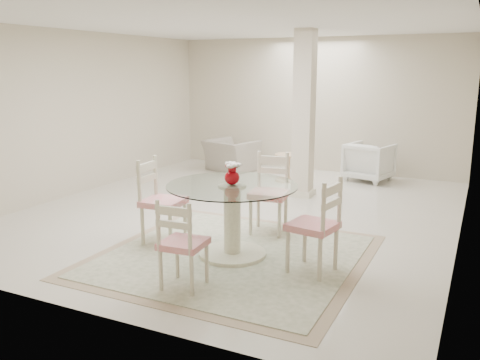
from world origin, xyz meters
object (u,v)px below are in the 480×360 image
at_px(dining_chair_north, 270,187).
at_px(armchair_white, 369,162).
at_px(dining_chair_east, 319,219).
at_px(side_table, 288,169).
at_px(dining_chair_west, 158,195).
at_px(dining_chair_south, 180,238).
at_px(dining_table, 232,220).
at_px(red_vase, 232,173).
at_px(recliner_taupe, 231,155).
at_px(column, 304,115).

relative_size(dining_chair_north, armchair_white, 1.44).
distance_m(dining_chair_east, armchair_white, 4.78).
bearing_deg(side_table, armchair_white, 29.52).
distance_m(dining_chair_west, dining_chair_south, 1.44).
height_order(dining_table, red_vase, red_vase).
height_order(recliner_taupe, armchair_white, armchair_white).
distance_m(red_vase, dining_chair_east, 1.09).
relative_size(column, dining_chair_east, 2.40).
xyz_separation_m(dining_chair_west, armchair_white, (1.57, 4.65, -0.24)).
bearing_deg(dining_chair_north, dining_chair_east, -56.27).
bearing_deg(side_table, recliner_taupe, 161.44).
relative_size(dining_chair_east, dining_chair_west, 0.98).
xyz_separation_m(red_vase, dining_chair_west, (-1.03, 0.04, -0.37)).
relative_size(dining_chair_east, side_table, 2.15).
bearing_deg(recliner_taupe, red_vase, 133.94).
xyz_separation_m(dining_chair_east, armchair_white, (-0.48, 4.75, -0.23)).
distance_m(recliner_taupe, side_table, 1.52).
relative_size(dining_table, side_table, 2.78).
bearing_deg(dining_table, red_vase, -33.69).
xyz_separation_m(column, dining_chair_north, (0.25, -2.01, -0.75)).
distance_m(column, side_table, 1.54).
bearing_deg(dining_chair_west, side_table, -7.79).
bearing_deg(dining_chair_east, recliner_taupe, -134.13).
relative_size(column, side_table, 5.17).
relative_size(column, dining_chair_south, 2.69).
height_order(dining_chair_north, dining_chair_south, dining_chair_north).
xyz_separation_m(red_vase, recliner_taupe, (-2.24, 4.42, -0.65)).
height_order(dining_chair_east, recliner_taupe, dining_chair_east).
bearing_deg(red_vase, dining_chair_north, 88.22).
bearing_deg(dining_chair_south, red_vase, -96.78).
xyz_separation_m(dining_chair_west, side_table, (0.22, 3.89, -0.36)).
bearing_deg(dining_chair_west, dining_chair_north, -51.66).
height_order(column, dining_chair_south, column).
xyz_separation_m(red_vase, dining_chair_east, (1.02, -0.06, -0.38)).
distance_m(dining_chair_west, armchair_white, 4.92).
relative_size(red_vase, dining_chair_south, 0.26).
distance_m(column, dining_chair_west, 3.19).
bearing_deg(side_table, dining_table, -78.49).
distance_m(dining_chair_east, side_table, 4.40).
relative_size(red_vase, recliner_taupe, 0.26).
bearing_deg(armchair_white, dining_chair_west, 85.55).
xyz_separation_m(armchair_white, side_table, (-1.34, -0.76, -0.12)).
relative_size(dining_chair_east, armchair_white, 1.42).
bearing_deg(dining_chair_east, red_vase, -83.36).
bearing_deg(dining_chair_south, dining_chair_north, -96.42).
bearing_deg(dining_chair_west, red_vase, -96.87).
bearing_deg(dining_table, dining_chair_south, -92.32).
distance_m(red_vase, dining_chair_north, 1.09).
relative_size(column, dining_table, 1.86).
distance_m(dining_chair_north, recliner_taupe, 4.09).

